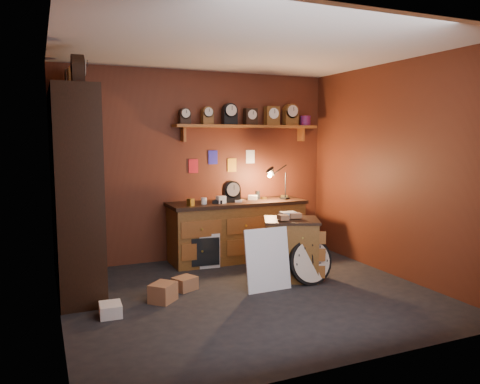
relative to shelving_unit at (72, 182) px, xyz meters
name	(u,v)px	position (x,y,z in m)	size (l,w,h in m)	color
floor	(250,294)	(1.79, -0.98, -1.25)	(4.00, 4.00, 0.00)	black
room_shell	(250,141)	(1.84, -0.87, 0.47)	(4.02, 3.62, 2.71)	#572514
shelving_unit	(72,182)	(0.00, 0.00, 0.00)	(0.47, 1.60, 2.58)	black
workbench	(237,227)	(2.26, 0.49, -0.78)	(1.99, 0.66, 1.36)	brown
low_cabinet	(291,246)	(2.51, -0.63, -0.84)	(0.83, 0.78, 0.85)	brown
big_round_clock	(311,262)	(2.61, -0.92, -0.98)	(0.56, 0.18, 0.56)	black
white_panel	(268,289)	(2.04, -0.91, -1.25)	(0.55, 0.02, 0.74)	silver
mini_fridge	(200,248)	(1.66, 0.41, -1.02)	(0.49, 0.51, 0.47)	silver
floor_box_a	(185,284)	(1.16, -0.54, -1.18)	(0.25, 0.21, 0.15)	#91603F
floor_box_b	(111,310)	(0.25, -1.01, -1.19)	(0.21, 0.25, 0.13)	white
floor_box_c	(163,292)	(0.83, -0.82, -1.15)	(0.27, 0.22, 0.20)	#91603F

